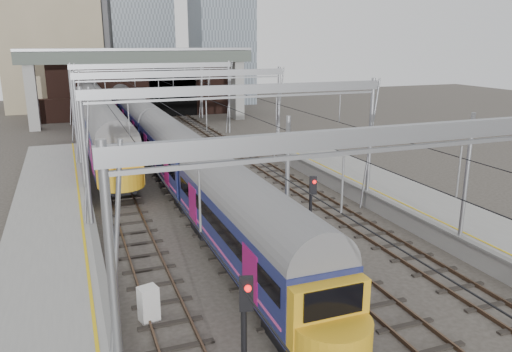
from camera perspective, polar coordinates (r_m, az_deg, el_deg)
name	(u,v)px	position (r m, az deg, el deg)	size (l,w,h in m)	color
ground	(305,285)	(21.94, 5.62, -12.30)	(160.00, 160.00, 0.00)	#38332D
platform_left	(49,288)	(22.08, -22.59, -11.69)	(4.32, 55.00, 1.12)	gray
tracks	(210,190)	(35.03, -5.28, -1.60)	(14.40, 80.00, 0.22)	#4C3828
overhead_line	(185,88)	(39.99, -8.06, 9.98)	(16.80, 80.00, 8.00)	gray
retaining_wall	(145,85)	(70.28, -12.54, 10.14)	(28.00, 2.75, 9.00)	black
overbridge	(140,65)	(64.03, -13.14, 12.28)	(28.00, 3.00, 9.25)	gray
train_main	(155,134)	(43.62, -11.48, 4.73)	(2.67, 61.67, 4.63)	black
train_second	(90,101)	(68.24, -18.47, 8.18)	(3.11, 71.81, 5.24)	black
signal_near_left	(245,339)	(12.91, -1.27, -18.18)	(0.37, 0.46, 4.74)	black
signal_near_centre	(311,210)	(22.32, 6.32, -3.93)	(0.36, 0.45, 4.43)	black
relay_cabinet	(149,304)	(19.49, -12.18, -14.11)	(0.68, 0.57, 1.36)	silver
equip_cover_a	(265,283)	(21.90, 1.03, -12.13)	(0.86, 0.60, 0.10)	#1673AC
equip_cover_b	(276,200)	(32.59, 2.25, -2.79)	(0.78, 0.55, 0.09)	#1673AC
equip_cover_c	(283,234)	(27.09, 3.08, -6.60)	(0.96, 0.68, 0.11)	#1673AC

